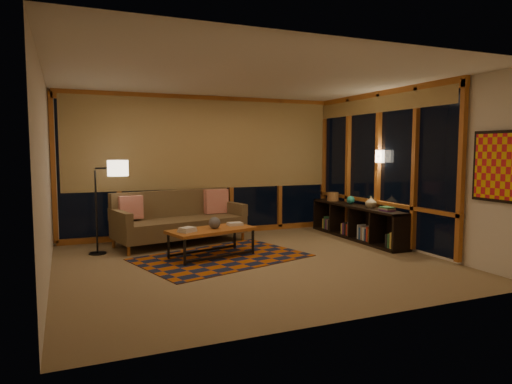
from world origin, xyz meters
name	(u,v)px	position (x,y,z in m)	size (l,w,h in m)	color
floor	(253,263)	(0.00, 0.00, 0.00)	(5.50, 5.00, 0.01)	#9C7E57
ceiling	(252,77)	(0.00, 0.00, 2.70)	(5.50, 5.00, 0.01)	beige
walls	(252,172)	(0.00, 0.00, 1.35)	(5.51, 5.01, 2.70)	beige
window_wall_back	(205,166)	(0.00, 2.43, 1.35)	(5.30, 0.16, 2.60)	#AF6B27
window_wall_right	(377,167)	(2.68, 0.60, 1.35)	(0.16, 3.70, 2.60)	#AF6B27
wall_art	(497,166)	(2.71, -1.85, 1.45)	(0.06, 0.74, 0.94)	red
wall_sconce	(380,156)	(2.62, 0.45, 1.55)	(0.12, 0.18, 0.22)	beige
sofa	(180,218)	(-0.67, 1.73, 0.46)	(2.25, 0.91, 0.92)	brown
pillow_left	(131,210)	(-1.51, 1.72, 0.66)	(0.39, 0.13, 0.39)	#B00A00
pillow_right	(216,202)	(0.11, 2.06, 0.69)	(0.45, 0.15, 0.45)	#B00A00
area_rug	(221,257)	(-0.33, 0.46, 0.01)	(2.47, 1.65, 0.01)	#A0450C
coffee_table	(212,243)	(-0.45, 0.58, 0.22)	(1.33, 0.61, 0.44)	#AF6B27
book_stack_a	(187,230)	(-0.87, 0.46, 0.48)	(0.22, 0.17, 0.06)	silver
book_stack_b	(235,224)	(0.00, 0.73, 0.47)	(0.23, 0.18, 0.05)	silver
ceramic_pot	(215,223)	(-0.40, 0.58, 0.54)	(0.18, 0.18, 0.18)	#323233
floor_lamp	(96,207)	(-2.08, 1.49, 0.75)	(0.50, 0.33, 1.51)	black
bookshelf	(357,222)	(2.49, 0.91, 0.32)	(0.40, 2.54, 0.63)	black
basket	(333,197)	(2.47, 1.71, 0.72)	(0.23, 0.23, 0.17)	#B27D44
teal_bowl	(351,200)	(2.49, 1.12, 0.71)	(0.15, 0.15, 0.15)	#218379
vase	(371,202)	(2.49, 0.50, 0.74)	(0.20, 0.20, 0.21)	tan
shelf_book_stack	(387,209)	(2.49, 0.06, 0.67)	(0.18, 0.25, 0.07)	silver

